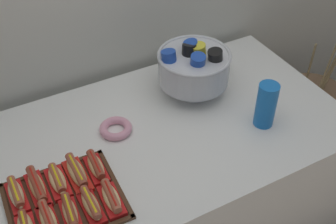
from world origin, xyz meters
The scene contains 15 objects.
buffet_table centered at (0.00, 0.00, 0.40)m, with size 1.59×0.91×0.76m.
floor_vase centered at (1.07, 0.15, 0.22)m, with size 0.56×0.56×0.92m.
serving_tray centered at (-0.50, -0.17, 0.77)m, with size 0.42×0.37×0.01m.
hot_dog_1 centered at (-0.58, -0.25, 0.80)m, with size 0.06×0.17×0.06m.
hot_dog_2 centered at (-0.50, -0.25, 0.80)m, with size 0.07×0.16×0.06m.
hot_dog_3 centered at (-0.43, -0.25, 0.80)m, with size 0.06×0.16×0.06m.
hot_dog_4 centered at (-0.35, -0.26, 0.79)m, with size 0.07×0.16×0.06m.
hot_dog_5 centered at (-0.65, -0.08, 0.80)m, with size 0.06×0.16×0.06m.
hot_dog_6 centered at (-0.57, -0.08, 0.80)m, with size 0.06×0.18×0.06m.
hot_dog_7 centered at (-0.50, -0.09, 0.79)m, with size 0.07×0.16×0.06m.
hot_dog_8 centered at (-0.42, -0.09, 0.80)m, with size 0.07×0.18×0.06m.
hot_dog_9 centered at (-0.35, -0.09, 0.79)m, with size 0.07×0.16×0.06m.
punch_bowl centered at (0.24, 0.16, 0.91)m, with size 0.33×0.33×0.26m.
cup_stack centered at (0.39, -0.17, 0.86)m, with size 0.09×0.09×0.21m.
donut centered at (-0.19, 0.09, 0.78)m, with size 0.14×0.14×0.03m.
Camera 1 is at (-0.63, -1.20, 2.03)m, focal length 46.14 mm.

